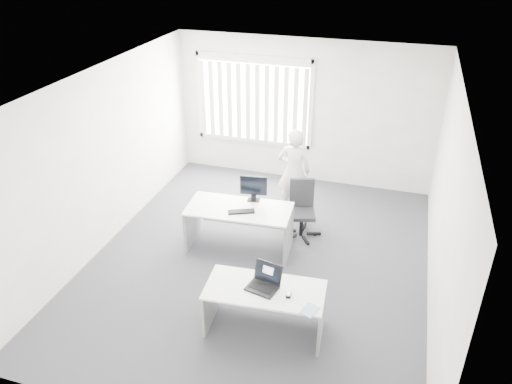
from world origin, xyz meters
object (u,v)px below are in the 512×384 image
(desk_far, at_px, (239,219))
(laptop, at_px, (262,280))
(person, at_px, (294,171))
(desk_near, at_px, (265,301))
(office_chair, at_px, (301,218))
(monitor, at_px, (254,188))

(desk_far, height_order, laptop, laptop)
(desk_far, xyz_separation_m, person, (0.54, 1.39, 0.26))
(desk_near, height_order, desk_far, desk_far)
(office_chair, height_order, person, person)
(monitor, bearing_deg, desk_near, -77.62)
(desk_far, bearing_deg, person, 64.88)
(desk_near, height_order, person, person)
(person, height_order, laptop, person)
(desk_far, height_order, person, person)
(desk_far, relative_size, office_chair, 1.73)
(monitor, bearing_deg, office_chair, 19.86)
(desk_far, distance_m, person, 1.51)
(office_chair, xyz_separation_m, person, (-0.31, 0.70, 0.49))
(office_chair, relative_size, laptop, 2.60)
(laptop, bearing_deg, desk_far, 130.47)
(desk_near, bearing_deg, person, 92.35)
(desk_far, relative_size, monitor, 3.91)
(monitor, bearing_deg, desk_far, -124.49)
(person, relative_size, monitor, 3.71)
(office_chair, bearing_deg, laptop, -105.51)
(desk_near, relative_size, laptop, 4.11)
(laptop, bearing_deg, monitor, 123.19)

